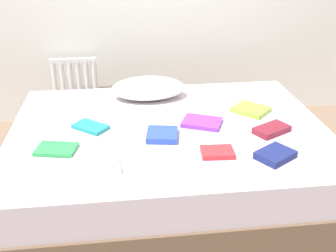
# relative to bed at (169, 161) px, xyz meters

# --- Properties ---
(ground_plane) EXTENTS (8.00, 8.00, 0.00)m
(ground_plane) POSITION_rel_bed_xyz_m (0.00, 0.00, -0.25)
(ground_plane) COLOR #7F6651
(bed) EXTENTS (2.00, 1.50, 0.50)m
(bed) POSITION_rel_bed_xyz_m (0.00, 0.00, 0.00)
(bed) COLOR brown
(bed) RESTS_ON ground
(radiator) EXTENTS (0.39, 0.04, 0.53)m
(radiator) POSITION_rel_bed_xyz_m (-0.69, 1.20, 0.10)
(radiator) COLOR white
(radiator) RESTS_ON ground
(pillow) EXTENTS (0.53, 0.32, 0.15)m
(pillow) POSITION_rel_bed_xyz_m (-0.09, 0.49, 0.33)
(pillow) COLOR white
(pillow) RESTS_ON bed
(textbook_blue) EXTENTS (0.21, 0.21, 0.04)m
(textbook_blue) POSITION_rel_bed_xyz_m (-0.06, -0.14, 0.27)
(textbook_blue) COLOR #2847B7
(textbook_blue) RESTS_ON bed
(textbook_red) EXTENTS (0.19, 0.14, 0.03)m
(textbook_red) POSITION_rel_bed_xyz_m (0.22, -0.38, 0.27)
(textbook_red) COLOR red
(textbook_red) RESTS_ON bed
(textbook_lime) EXTENTS (0.29, 0.29, 0.03)m
(textbook_lime) POSITION_rel_bed_xyz_m (0.58, 0.16, 0.27)
(textbook_lime) COLOR #8CC638
(textbook_lime) RESTS_ON bed
(textbook_white) EXTENTS (0.27, 0.21, 0.03)m
(textbook_white) POSITION_rel_bed_xyz_m (-0.44, -0.44, 0.27)
(textbook_white) COLOR white
(textbook_white) RESTS_ON bed
(textbook_green) EXTENTS (0.24, 0.19, 0.02)m
(textbook_green) POSITION_rel_bed_xyz_m (-0.66, -0.23, 0.26)
(textbook_green) COLOR green
(textbook_green) RESTS_ON bed
(textbook_navy) EXTENTS (0.24, 0.23, 0.04)m
(textbook_navy) POSITION_rel_bed_xyz_m (0.52, -0.45, 0.27)
(textbook_navy) COLOR navy
(textbook_navy) RESTS_ON bed
(textbook_purple) EXTENTS (0.29, 0.26, 0.03)m
(textbook_purple) POSITION_rel_bed_xyz_m (0.21, 0.01, 0.27)
(textbook_purple) COLOR purple
(textbook_purple) RESTS_ON bed
(textbook_teal) EXTENTS (0.24, 0.23, 0.02)m
(textbook_teal) POSITION_rel_bed_xyz_m (-0.49, 0.03, 0.26)
(textbook_teal) COLOR teal
(textbook_teal) RESTS_ON bed
(textbook_maroon) EXTENTS (0.25, 0.21, 0.04)m
(textbook_maroon) POSITION_rel_bed_xyz_m (0.61, -0.16, 0.27)
(textbook_maroon) COLOR maroon
(textbook_maroon) RESTS_ON bed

